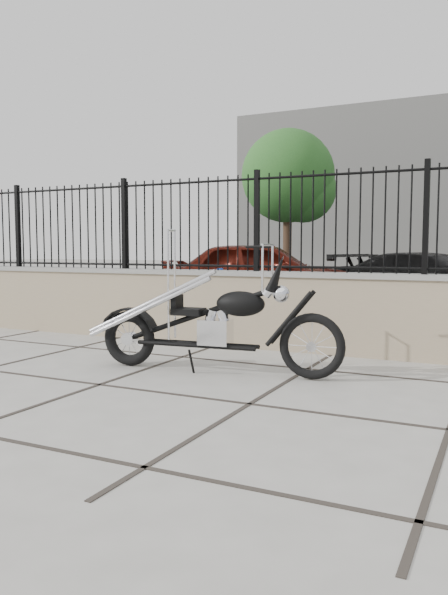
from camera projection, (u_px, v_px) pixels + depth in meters
ground_plane at (250, 404)px, 4.65m from camera, size 90.00×90.00×0.00m
parking_lot at (433, 294)px, 15.83m from camera, size 30.00×30.00×0.00m
retaining_wall at (334, 313)px, 6.84m from camera, size 14.00×0.36×0.96m
iron_fence at (336, 221)px, 6.75m from camera, size 14.00×0.08×1.20m
chopper_motorcycle at (211, 300)px, 5.79m from camera, size 2.47×0.69×1.47m
car_red at (263, 275)px, 11.82m from camera, size 4.42×2.71×1.41m
car_black at (434, 284)px, 10.62m from camera, size 4.32×3.17×1.16m
bollard_a at (220, 294)px, 10.04m from camera, size 0.13×0.13×0.90m
tree_left at (288, 172)px, 21.07m from camera, size 3.38×3.38×5.71m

